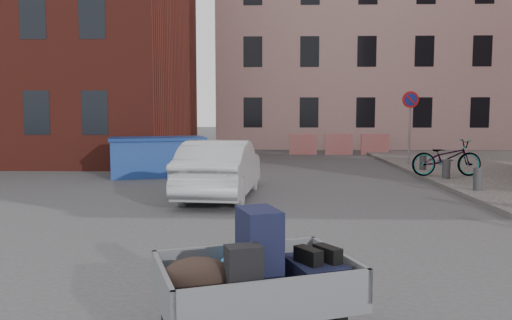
{
  "coord_description": "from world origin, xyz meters",
  "views": [
    {
      "loc": [
        0.96,
        -8.76,
        2.02
      ],
      "look_at": [
        0.68,
        0.79,
        1.1
      ],
      "focal_mm": 35.0,
      "sensor_mm": 36.0,
      "label": 1
    }
  ],
  "objects_px": {
    "dumpster": "(158,156)",
    "silver_car": "(221,168)",
    "trailer": "(254,279)",
    "bicycle": "(446,158)"
  },
  "relations": [
    {
      "from": "trailer",
      "to": "bicycle",
      "type": "relative_size",
      "value": 0.95
    },
    {
      "from": "dumpster",
      "to": "silver_car",
      "type": "distance_m",
      "value": 4.53
    },
    {
      "from": "trailer",
      "to": "silver_car",
      "type": "xyz_separation_m",
      "value": [
        -1.05,
        7.65,
        0.08
      ]
    },
    {
      "from": "dumpster",
      "to": "silver_car",
      "type": "xyz_separation_m",
      "value": [
        2.39,
        -3.85,
        0.06
      ]
    },
    {
      "from": "silver_car",
      "to": "bicycle",
      "type": "xyz_separation_m",
      "value": [
        6.42,
        3.2,
        -0.02
      ]
    },
    {
      "from": "bicycle",
      "to": "trailer",
      "type": "bearing_deg",
      "value": 150.0
    },
    {
      "from": "silver_car",
      "to": "bicycle",
      "type": "relative_size",
      "value": 2.0
    },
    {
      "from": "trailer",
      "to": "silver_car",
      "type": "distance_m",
      "value": 7.72
    },
    {
      "from": "trailer",
      "to": "silver_car",
      "type": "bearing_deg",
      "value": 77.78
    },
    {
      "from": "silver_car",
      "to": "bicycle",
      "type": "distance_m",
      "value": 7.18
    }
  ]
}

